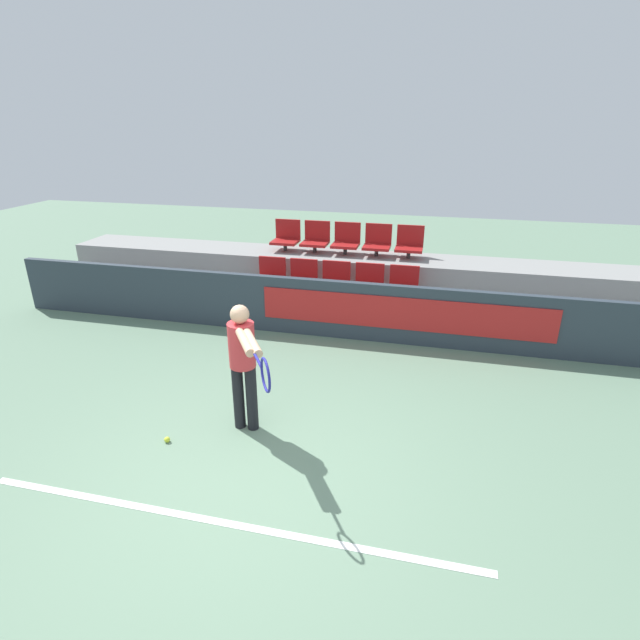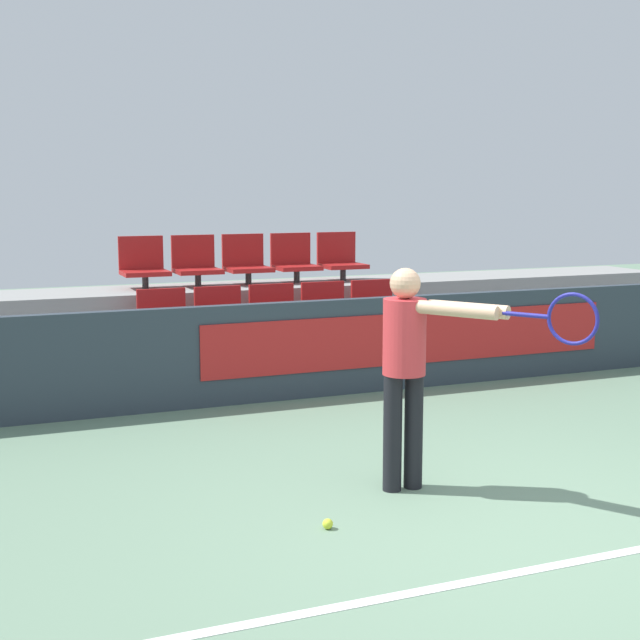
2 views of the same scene
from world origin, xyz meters
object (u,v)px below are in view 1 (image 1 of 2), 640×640
(stadium_chair_7, at_px, (346,240))
(stadium_chair_8, at_px, (377,242))
(stadium_chair_4, at_px, (403,286))
(tennis_player, at_px, (244,359))
(stadium_chair_0, at_px, (270,276))
(stadium_chair_2, at_px, (335,281))
(tennis_ball, at_px, (167,440))
(stadium_chair_5, at_px, (286,237))
(stadium_chair_6, at_px, (316,239))
(stadium_chair_1, at_px, (302,278))
(stadium_chair_3, at_px, (369,283))
(stadium_chair_9, at_px, (409,244))

(stadium_chair_7, bearing_deg, stadium_chair_8, 0.00)
(stadium_chair_4, distance_m, tennis_player, 3.88)
(stadium_chair_0, distance_m, stadium_chair_7, 1.64)
(stadium_chair_2, bearing_deg, tennis_ball, -105.00)
(stadium_chair_8, bearing_deg, stadium_chair_5, 180.00)
(tennis_player, bearing_deg, stadium_chair_4, 35.03)
(stadium_chair_6, bearing_deg, stadium_chair_5, 180.00)
(stadium_chair_2, distance_m, stadium_chair_7, 1.12)
(stadium_chair_1, relative_size, stadium_chair_3, 1.00)
(stadium_chair_1, xyz_separation_m, stadium_chair_9, (1.78, 1.01, 0.49))
(stadium_chair_4, bearing_deg, stadium_chair_2, 180.00)
(stadium_chair_7, distance_m, stadium_chair_9, 1.19)
(stadium_chair_6, height_order, stadium_chair_9, same)
(stadium_chair_3, distance_m, stadium_chair_6, 1.64)
(stadium_chair_0, xyz_separation_m, stadium_chair_2, (1.19, 0.00, 0.00))
(stadium_chair_2, height_order, stadium_chair_5, stadium_chair_5)
(stadium_chair_1, distance_m, stadium_chair_3, 1.19)
(stadium_chair_5, bearing_deg, tennis_ball, -88.72)
(stadium_chair_2, xyz_separation_m, stadium_chair_3, (0.59, 0.00, 0.00))
(tennis_player, bearing_deg, stadium_chair_1, 62.31)
(tennis_ball, bearing_deg, stadium_chair_3, 67.41)
(stadium_chair_0, relative_size, stadium_chair_2, 1.00)
(stadium_chair_6, xyz_separation_m, stadium_chair_8, (1.19, 0.00, 0.00))
(stadium_chair_1, xyz_separation_m, stadium_chair_6, (0.00, 1.01, 0.49))
(stadium_chair_1, relative_size, stadium_chair_5, 1.00)
(stadium_chair_6, bearing_deg, stadium_chair_4, -29.57)
(stadium_chair_5, distance_m, stadium_chair_7, 1.19)
(stadium_chair_3, distance_m, stadium_chair_5, 2.11)
(stadium_chair_8, relative_size, stadium_chair_9, 1.00)
(stadium_chair_3, relative_size, stadium_chair_6, 1.00)
(stadium_chair_4, height_order, tennis_player, tennis_player)
(stadium_chair_8, bearing_deg, stadium_chair_6, 180.00)
(stadium_chair_8, relative_size, tennis_player, 0.37)
(stadium_chair_4, relative_size, stadium_chair_7, 1.00)
(stadium_chair_4, bearing_deg, tennis_player, -112.09)
(stadium_chair_8, bearing_deg, tennis_ball, -108.38)
(stadium_chair_0, height_order, stadium_chair_2, same)
(stadium_chair_0, xyz_separation_m, stadium_chair_6, (0.59, 1.01, 0.49))
(stadium_chair_1, xyz_separation_m, tennis_ball, (-0.48, -4.02, -0.71))
(stadium_chair_6, height_order, stadium_chair_8, same)
(stadium_chair_0, relative_size, tennis_ball, 8.67)
(stadium_chair_9, xyz_separation_m, tennis_player, (-1.46, -4.61, -0.28))
(tennis_player, distance_m, tennis_ball, 1.29)
(stadium_chair_1, xyz_separation_m, stadium_chair_3, (1.19, 0.00, 0.00))
(stadium_chair_8, bearing_deg, stadium_chair_2, -120.44)
(stadium_chair_5, bearing_deg, stadium_chair_8, 0.00)
(stadium_chair_1, bearing_deg, stadium_chair_9, 29.57)
(stadium_chair_2, relative_size, stadium_chair_4, 1.00)
(stadium_chair_2, height_order, stadium_chair_3, same)
(stadium_chair_0, distance_m, stadium_chair_2, 1.19)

